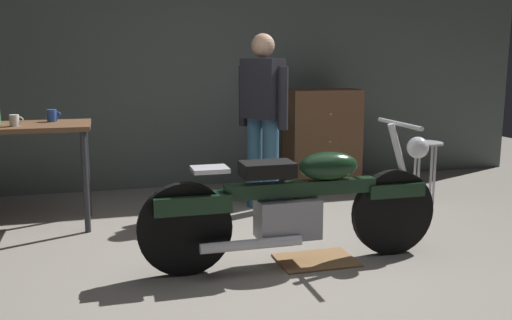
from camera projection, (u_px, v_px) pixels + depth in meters
The scene contains 10 objects.
ground_plane at pixel (276, 270), 3.90m from camera, with size 12.00×12.00×0.00m, color gray.
back_wall at pixel (202, 48), 6.28m from camera, with size 8.00×0.12×3.10m, color #56605B.
workbench at pixel (10, 138), 4.70m from camera, with size 1.30×0.64×0.90m.
motorcycle at pixel (297, 203), 3.95m from camera, with size 2.19×0.60×1.00m.
person_standing at pixel (263, 114), 5.33m from camera, with size 0.40×0.48×1.67m.
shop_stool at pixel (426, 156), 5.48m from camera, with size 0.32×0.32×0.64m.
wooden_dresser at pixel (322, 139), 6.31m from camera, with size 0.80×0.47×1.10m.
drip_tray at pixel (316, 260), 4.07m from camera, with size 0.56×0.40×0.01m, color olive.
mug_white_ceramic at pixel (15, 120), 4.56m from camera, with size 0.11×0.08×0.09m.
mug_blue_enamel at pixel (52, 116), 4.88m from camera, with size 0.12×0.08×0.11m.
Camera 1 is at (-1.11, -3.53, 1.46)m, focal length 39.46 mm.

